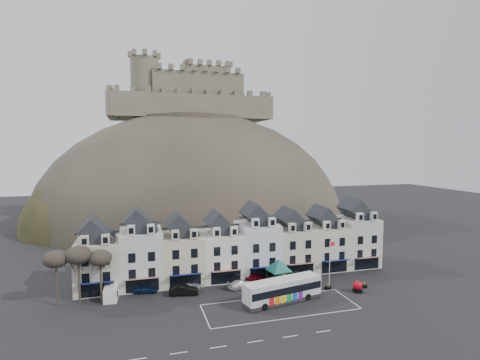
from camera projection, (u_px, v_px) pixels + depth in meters
name	position (u px, v px, depth m)	size (l,w,h in m)	color
ground	(270.00, 312.00, 52.29)	(300.00, 300.00, 0.00)	black
coach_bay_markings	(280.00, 307.00, 54.04)	(22.00, 7.50, 0.01)	silver
townhouse_terrace	(240.00, 246.00, 67.17)	(54.40, 9.35, 11.80)	beige
castle_hill	(198.00, 220.00, 118.69)	(100.00, 76.00, 68.00)	#353129
castle	(191.00, 94.00, 121.70)	(50.20, 22.20, 22.00)	#655B4D
tree_left_far	(56.00, 259.00, 53.84)	(3.61, 3.61, 8.24)	#322A20
tree_left_mid	(78.00, 255.00, 54.63)	(3.78, 3.78, 8.64)	#322A20
tree_left_near	(100.00, 258.00, 55.51)	(3.43, 3.43, 7.84)	#322A20
bus	(283.00, 289.00, 55.66)	(12.61, 5.24, 3.47)	#262628
bus_shelter	(279.00, 265.00, 62.31)	(6.89, 6.89, 4.41)	black
red_buoy	(358.00, 286.00, 59.48)	(1.49, 1.49, 1.84)	black
flagpole	(330.00, 260.00, 61.62)	(1.07, 0.39, 7.71)	silver
white_van	(111.00, 292.00, 56.95)	(2.16, 4.56, 2.04)	white
planter_west	(328.00, 286.00, 60.62)	(1.09, 0.73, 1.04)	black
planter_east	(364.00, 285.00, 61.35)	(1.03, 0.72, 1.02)	black
car_navy	(145.00, 289.00, 59.21)	(1.53, 3.81, 1.30)	#0C1B3F
car_black	(184.00, 290.00, 58.38)	(1.61, 4.61, 1.52)	black
car_silver	(190.00, 287.00, 59.89)	(2.02, 4.31, 1.22)	silver
car_white	(241.00, 284.00, 61.25)	(1.80, 4.42, 1.28)	silver
car_maroon	(258.00, 278.00, 64.02)	(1.73, 4.30, 1.46)	#5F050F
car_charcoal	(296.00, 274.00, 66.31)	(1.30, 3.74, 1.23)	black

